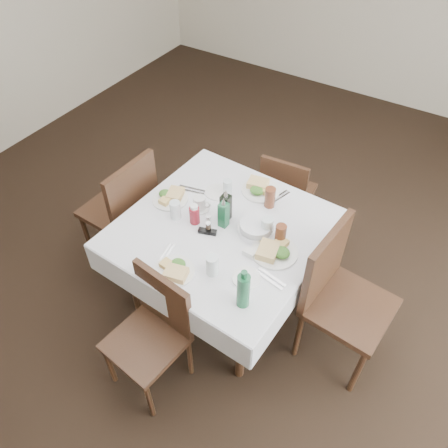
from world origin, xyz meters
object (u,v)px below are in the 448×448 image
at_px(bread_basket, 256,228).
at_px(oil_cruet_green, 224,214).
at_px(water_n, 227,187).
at_px(water_s, 212,265).
at_px(dining_table, 223,236).
at_px(coffee_mug, 200,204).
at_px(chair_north, 286,191).
at_px(chair_west, 125,206).
at_px(oil_cruet_dark, 226,206).
at_px(water_e, 267,227).
at_px(water_w, 175,210).
at_px(chair_east, 338,291).
at_px(chair_south, 154,326).
at_px(green_bottle, 243,290).

xyz_separation_m(bread_basket, oil_cruet_green, (-0.21, -0.06, 0.06)).
bearing_deg(water_n, water_s, -65.30).
bearing_deg(water_s, dining_table, 113.04).
xyz_separation_m(bread_basket, coffee_mug, (-0.43, -0.01, 0.01)).
height_order(chair_north, water_s, water_s).
bearing_deg(chair_west, chair_north, 45.11).
bearing_deg(oil_cruet_green, coffee_mug, 167.62).
xyz_separation_m(bread_basket, oil_cruet_dark, (-0.23, 0.01, 0.07)).
xyz_separation_m(water_e, oil_cruet_dark, (-0.30, -0.01, 0.04)).
bearing_deg(dining_table, water_e, 18.65).
bearing_deg(water_w, coffee_mug, 60.27).
bearing_deg(oil_cruet_green, chair_west, -175.89).
distance_m(chair_east, oil_cruet_dark, 0.89).
distance_m(water_s, oil_cruet_green, 0.41).
bearing_deg(water_n, oil_cruet_green, -62.78).
relative_size(chair_north, chair_east, 0.79).
bearing_deg(water_e, dining_table, -161.35).
distance_m(chair_north, coffee_mug, 0.92).
bearing_deg(oil_cruet_green, water_n, 117.22).
xyz_separation_m(dining_table, water_n, (-0.15, 0.30, 0.14)).
height_order(chair_north, water_w, water_w).
xyz_separation_m(chair_north, oil_cruet_dark, (-0.09, -0.79, 0.40)).
bearing_deg(water_s, chair_east, 31.43).
bearing_deg(chair_west, water_s, -17.44).
distance_m(water_w, oil_cruet_dark, 0.34).
bearing_deg(bread_basket, chair_west, -173.67).
distance_m(dining_table, water_e, 0.33).
height_order(water_w, bread_basket, water_w).
bearing_deg(chair_south, coffee_mug, 103.60).
xyz_separation_m(chair_south, green_bottle, (0.45, 0.27, 0.38)).
xyz_separation_m(water_e, water_w, (-0.59, -0.18, -0.00)).
distance_m(chair_south, water_e, 0.93).
xyz_separation_m(chair_north, chair_west, (-0.91, -0.91, 0.10)).
relative_size(water_n, water_e, 0.83).
bearing_deg(dining_table, bread_basket, 20.79).
bearing_deg(water_e, green_bottle, -75.58).
xyz_separation_m(coffee_mug, green_bottle, (0.64, -0.51, 0.08)).
relative_size(oil_cruet_dark, green_bottle, 0.90).
height_order(water_s, coffee_mug, water_s).
distance_m(bread_basket, green_bottle, 0.57).
distance_m(water_w, oil_cruet_green, 0.33).
bearing_deg(oil_cruet_dark, chair_north, 83.66).
distance_m(chair_west, bread_basket, 1.08).
bearing_deg(oil_cruet_dark, chair_south, -90.69).
xyz_separation_m(chair_north, chair_south, (-0.10, -1.59, 0.04)).
bearing_deg(water_w, bread_basket, 17.40).
distance_m(chair_south, chair_west, 1.06).
distance_m(chair_west, green_bottle, 1.36).
bearing_deg(chair_north, chair_west, -134.89).
height_order(chair_south, water_w, water_w).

